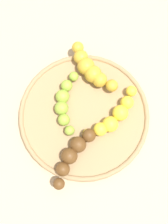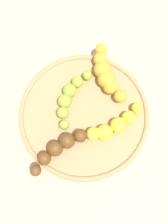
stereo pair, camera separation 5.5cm
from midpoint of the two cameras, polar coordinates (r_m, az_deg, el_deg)
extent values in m
plane|color=tan|center=(0.62, -2.51, -1.38)|extent=(2.40, 2.40, 0.00)
cylinder|color=#A08259|center=(0.61, -2.54, -1.17)|extent=(0.27, 0.27, 0.02)
torus|color=#A08259|center=(0.60, -2.58, -0.96)|extent=(0.27, 0.27, 0.01)
sphere|color=#8CAD38|center=(0.61, -4.57, 6.53)|extent=(0.02, 0.02, 0.02)
sphere|color=#8CAD38|center=(0.60, -5.96, 4.73)|extent=(0.02, 0.02, 0.02)
sphere|color=#8CAD38|center=(0.60, -6.81, 2.61)|extent=(0.03, 0.03, 0.03)
sphere|color=#8CAD38|center=(0.59, -7.03, 0.32)|extent=(0.03, 0.03, 0.03)
sphere|color=#8CAD38|center=(0.58, -6.59, -1.97)|extent=(0.02, 0.02, 0.02)
sphere|color=#8CAD38|center=(0.58, -5.50, -4.08)|extent=(0.02, 0.02, 0.02)
sphere|color=#593819|center=(0.57, 0.66, -3.71)|extent=(0.02, 0.02, 0.02)
sphere|color=#593819|center=(0.57, -1.76, -5.04)|extent=(0.03, 0.03, 0.03)
sphere|color=#593819|center=(0.57, -3.89, -6.84)|extent=(0.03, 0.03, 0.03)
sphere|color=#593819|center=(0.57, -5.65, -9.02)|extent=(0.03, 0.03, 0.03)
sphere|color=#593819|center=(0.57, -6.95, -11.51)|extent=(0.03, 0.03, 0.03)
sphere|color=#593819|center=(0.57, -7.73, -14.20)|extent=(0.02, 0.02, 0.02)
sphere|color=yellow|center=(0.57, -1.94, -4.82)|extent=(0.02, 0.02, 0.02)
sphere|color=yellow|center=(0.57, 0.51, -3.85)|extent=(0.03, 0.03, 0.03)
sphere|color=yellow|center=(0.58, 2.68, -2.42)|extent=(0.03, 0.03, 0.03)
sphere|color=yellow|center=(0.58, 4.48, -0.63)|extent=(0.03, 0.03, 0.03)
sphere|color=yellow|center=(0.59, 5.84, 1.43)|extent=(0.03, 0.03, 0.03)
sphere|color=yellow|center=(0.60, 6.71, 3.66)|extent=(0.02, 0.02, 0.02)
sphere|color=gold|center=(0.63, -3.71, 12.04)|extent=(0.03, 0.03, 0.03)
sphere|color=gold|center=(0.62, -3.14, 10.25)|extent=(0.03, 0.03, 0.03)
sphere|color=gold|center=(0.61, -2.16, 8.54)|extent=(0.04, 0.04, 0.04)
sphere|color=gold|center=(0.61, -0.79, 7.00)|extent=(0.04, 0.04, 0.04)
sphere|color=gold|center=(0.60, 0.92, 5.71)|extent=(0.03, 0.03, 0.03)
sphere|color=gold|center=(0.60, 2.89, 4.74)|extent=(0.03, 0.03, 0.03)
camera|label=1|loc=(0.03, -92.74, -9.65)|focal=46.86mm
camera|label=2|loc=(0.03, 87.26, 9.65)|focal=46.86mm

